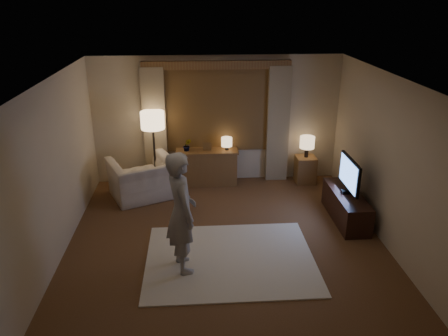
{
  "coord_description": "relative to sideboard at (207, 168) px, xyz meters",
  "views": [
    {
      "loc": [
        -0.45,
        -5.85,
        3.72
      ],
      "look_at": [
        -0.0,
        0.6,
        1.11
      ],
      "focal_mm": 35.0,
      "sensor_mm": 36.0,
      "label": 1
    }
  ],
  "objects": [
    {
      "name": "room",
      "position": [
        0.21,
        -2.0,
        0.98
      ],
      "size": [
        5.04,
        5.54,
        2.64
      ],
      "color": "brown",
      "rests_on": "ground"
    },
    {
      "name": "rug",
      "position": [
        0.24,
        -2.82,
        -0.34
      ],
      "size": [
        2.5,
        2.0,
        0.02
      ],
      "primitive_type": "cube",
      "color": "beige",
      "rests_on": "floor"
    },
    {
      "name": "sideboard",
      "position": [
        0.0,
        0.0,
        0.0
      ],
      "size": [
        1.2,
        0.4,
        0.7
      ],
      "primitive_type": "cube",
      "color": "brown",
      "rests_on": "floor"
    },
    {
      "name": "picture_frame",
      "position": [
        -0.0,
        0.0,
        0.45
      ],
      "size": [
        0.16,
        0.02,
        0.2
      ],
      "primitive_type": "cube",
      "color": "brown",
      "rests_on": "sideboard"
    },
    {
      "name": "plant",
      "position": [
        -0.4,
        0.0,
        0.5
      ],
      "size": [
        0.17,
        0.13,
        0.3
      ],
      "primitive_type": "imported",
      "color": "#999999",
      "rests_on": "sideboard"
    },
    {
      "name": "table_lamp_sideboard",
      "position": [
        0.4,
        0.0,
        0.55
      ],
      "size": [
        0.22,
        0.22,
        0.3
      ],
      "color": "black",
      "rests_on": "sideboard"
    },
    {
      "name": "floor_lamp",
      "position": [
        -1.05,
        -0.1,
        0.98
      ],
      "size": [
        0.46,
        0.46,
        1.59
      ],
      "color": "black",
      "rests_on": "floor"
    },
    {
      "name": "armchair",
      "position": [
        -1.26,
        -0.56,
        0.03
      ],
      "size": [
        1.5,
        1.42,
        0.77
      ],
      "primitive_type": "imported",
      "rotation": [
        0.0,
        0.0,
        -2.72
      ],
      "color": "beige",
      "rests_on": "floor"
    },
    {
      "name": "side_table",
      "position": [
        2.04,
        -0.05,
        -0.07
      ],
      "size": [
        0.4,
        0.4,
        0.56
      ],
      "primitive_type": "cube",
      "color": "brown",
      "rests_on": "floor"
    },
    {
      "name": "table_lamp_side",
      "position": [
        2.04,
        -0.05,
        0.52
      ],
      "size": [
        0.3,
        0.3,
        0.44
      ],
      "color": "black",
      "rests_on": "side_table"
    },
    {
      "name": "tv_stand",
      "position": [
        2.36,
        -1.7,
        -0.1
      ],
      "size": [
        0.45,
        1.4,
        0.5
      ],
      "primitive_type": "cube",
      "color": "black",
      "rests_on": "floor"
    },
    {
      "name": "tv",
      "position": [
        2.36,
        -1.7,
        0.5
      ],
      "size": [
        0.22,
        0.88,
        0.64
      ],
      "color": "black",
      "rests_on": "tv_stand"
    },
    {
      "name": "person",
      "position": [
        -0.45,
        -2.99,
        0.56
      ],
      "size": [
        0.59,
        0.74,
        1.77
      ],
      "primitive_type": "imported",
      "rotation": [
        0.0,
        0.0,
        1.87
      ],
      "color": "#B5AEA7",
      "rests_on": "rug"
    }
  ]
}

